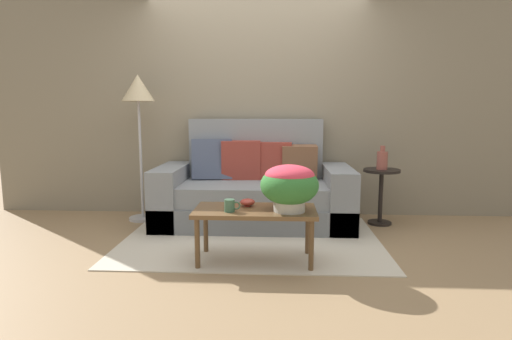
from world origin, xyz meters
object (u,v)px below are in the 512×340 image
Objects in this scene: potted_plant at (289,184)px; coffee_mug at (230,206)px; snack_bowl at (247,202)px; table_vase at (382,160)px; side_table at (381,186)px; floor_lamp at (138,99)px; coffee_table at (255,215)px; couch at (254,192)px.

coffee_mug is at bearing -175.33° from potted_plant.
snack_bowl is 0.48× the size of table_vase.
side_table is 1.32× the size of potted_plant.
potted_plant is 1.81× the size of table_vase.
floor_lamp is 6.37× the size of table_vase.
coffee_table is at bearing 28.23° from coffee_mug.
coffee_mug reaches higher than snack_bowl.
snack_bowl is at bearing 57.53° from coffee_mug.
couch is 1.34m from potted_plant.
couch is 8.19× the size of table_vase.
coffee_table is (0.08, -1.18, 0.05)m from couch.
potted_plant reaches higher than coffee_table.
snack_bowl is (0.12, 0.19, -0.01)m from coffee_mug.
couch is 1.64m from floor_lamp.
couch is 1.28× the size of floor_lamp.
table_vase is at bearing 42.58° from coffee_table.
floor_lamp is 3.53× the size of potted_plant.
snack_bowl is (-0.07, 0.09, 0.08)m from coffee_table.
side_table is 1.66m from potted_plant.
couch is 16.97× the size of snack_bowl.
coffee_mug is (1.17, -1.36, -0.87)m from floor_lamp.
couch is 4.53× the size of potted_plant.
couch is at bearing 84.79° from coffee_mug.
floor_lamp is 2.22m from potted_plant.
coffee_table is 0.24m from coffee_mug.
floor_lamp is at bearing 137.75° from snack_bowl.
coffee_mug is at bearing -138.99° from table_vase.
coffee_table is 0.39m from potted_plant.
coffee_mug is 1.05× the size of snack_bowl.
coffee_table is 1.62× the size of side_table.
coffee_table is 0.14m from snack_bowl.
snack_bowl is 1.79m from table_vase.
floor_lamp reaches higher than coffee_table.
coffee_table is 1.79m from side_table.
floor_lamp reaches higher than coffee_mug.
table_vase is (-0.00, -0.01, 0.29)m from side_table.
snack_bowl is (-1.38, -1.13, 0.06)m from side_table.
coffee_table is at bearing -137.42° from table_vase.
snack_bowl is at bearing -42.25° from floor_lamp.
potted_plant is at bearing 4.67° from coffee_mug.
potted_plant reaches higher than snack_bowl.
table_vase is at bearing 41.01° from coffee_mug.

